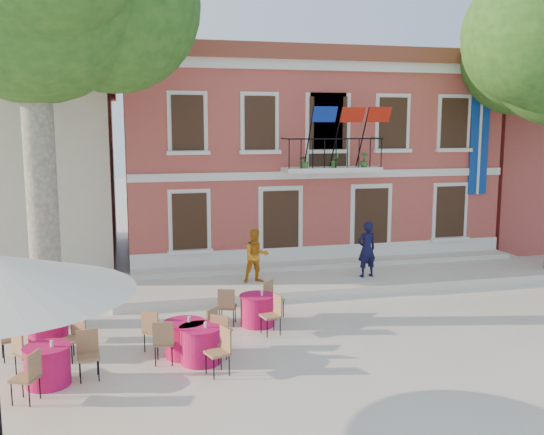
{
  "coord_description": "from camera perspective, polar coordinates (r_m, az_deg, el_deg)",
  "views": [
    {
      "loc": [
        -4.58,
        -13.13,
        4.91
      ],
      "look_at": [
        -0.5,
        3.5,
        2.31
      ],
      "focal_mm": 40.0,
      "sensor_mm": 36.0,
      "label": 1
    }
  ],
  "objects": [
    {
      "name": "cafe_table_2",
      "position": [
        12.61,
        -20.37,
        -12.75
      ],
      "size": [
        1.71,
        1.86,
        0.95
      ],
      "color": "#D0135D",
      "rests_on": "ground"
    },
    {
      "name": "terrace",
      "position": [
        19.32,
        6.62,
        -5.68
      ],
      "size": [
        14.0,
        3.4,
        0.3
      ],
      "primitive_type": "cube",
      "color": "silver",
      "rests_on": "ground"
    },
    {
      "name": "cafe_table_3",
      "position": [
        14.25,
        -20.29,
        -10.25
      ],
      "size": [
        1.81,
        1.81,
        0.95
      ],
      "color": "#D0135D",
      "rests_on": "ground"
    },
    {
      "name": "pedestrian_navy",
      "position": [
        18.8,
        8.91,
        -2.97
      ],
      "size": [
        0.69,
        0.52,
        1.72
      ],
      "primitive_type": "imported",
      "rotation": [
        0.0,
        0.0,
        3.32
      ],
      "color": "black",
      "rests_on": "terrace"
    },
    {
      "name": "cafe_table_4",
      "position": [
        15.17,
        -1.38,
        -8.55
      ],
      "size": [
        1.83,
        1.78,
        0.95
      ],
      "color": "#D0135D",
      "rests_on": "ground"
    },
    {
      "name": "main_building",
      "position": [
        24.06,
        2.13,
        5.94
      ],
      "size": [
        13.5,
        9.59,
        7.5
      ],
      "color": "#AF513F",
      "rests_on": "ground"
    },
    {
      "name": "pedestrian_orange",
      "position": [
        17.95,
        -1.52,
        -3.64
      ],
      "size": [
        0.81,
        0.65,
        1.59
      ],
      "primitive_type": "imported",
      "rotation": [
        0.0,
        0.0,
        0.07
      ],
      "color": "orange",
      "rests_on": "terrace"
    },
    {
      "name": "neighbor_east",
      "position": [
        30.5,
        23.87,
        4.72
      ],
      "size": [
        9.4,
        9.4,
        6.4
      ],
      "color": "#AF513F",
      "rests_on": "ground"
    },
    {
      "name": "cafe_table_1",
      "position": [
        12.97,
        -6.73,
        -11.63
      ],
      "size": [
        1.77,
        1.84,
        0.95
      ],
      "color": "#D0135D",
      "rests_on": "ground"
    },
    {
      "name": "ground",
      "position": [
        14.75,
        5.24,
        -10.85
      ],
      "size": [
        90.0,
        90.0,
        0.0
      ],
      "primitive_type": "plane",
      "color": "beige",
      "rests_on": "ground"
    },
    {
      "name": "cafe_table_0",
      "position": [
        13.36,
        -8.22,
        -11.09
      ],
      "size": [
        1.78,
        1.5,
        0.95
      ],
      "color": "#D0135D",
      "rests_on": "ground"
    }
  ]
}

